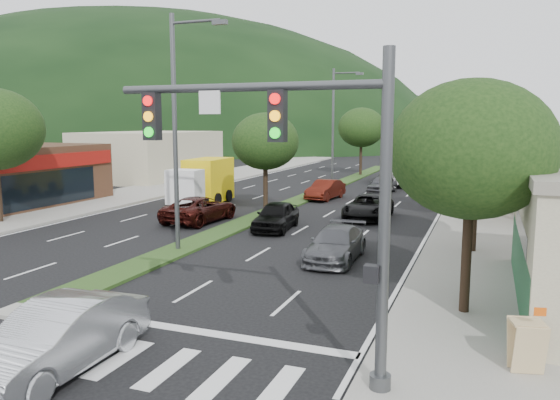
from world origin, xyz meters
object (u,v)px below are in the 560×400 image
at_px(tree_r_c, 481,137).
at_px(car_queue_e, 382,184).
at_px(tree_r_b, 478,135).
at_px(tree_r_a, 472,150).
at_px(suv_maroon, 200,209).
at_px(car_queue_b, 336,244).
at_px(car_queue_f, 413,173).
at_px(streetlight_near, 179,122).
at_px(car_queue_d, 368,207).
at_px(tree_r_e, 485,130).
at_px(tree_med_far, 361,127).
at_px(a_frame_sign, 527,341).
at_px(streetlight_mid, 335,122).
at_px(tree_med_near, 265,141).
at_px(sedan_silver, 58,338).
at_px(box_truck, 204,183).
at_px(tree_r_d, 483,127).
at_px(car_queue_c, 325,190).
at_px(motorhome, 406,165).
at_px(car_queue_a, 276,216).
at_px(traffic_signal, 308,168).

bearing_deg(tree_r_c, car_queue_e, 124.11).
bearing_deg(tree_r_b, tree_r_a, -90.00).
height_order(suv_maroon, car_queue_b, suv_maroon).
distance_m(tree_r_c, car_queue_f, 24.31).
height_order(streetlight_near, car_queue_d, streetlight_near).
relative_size(tree_r_e, suv_maroon, 1.29).
height_order(tree_med_far, streetlight_near, streetlight_near).
relative_size(tree_r_b, a_frame_sign, 4.49).
height_order(tree_r_b, a_frame_sign, tree_r_b).
bearing_deg(streetlight_mid, tree_med_near, -90.78).
bearing_deg(car_queue_b, sedan_silver, -106.06).
bearing_deg(tree_r_a, car_queue_d, 111.64).
relative_size(tree_r_e, a_frame_sign, 4.34).
bearing_deg(car_queue_f, car_queue_d, -87.22).
bearing_deg(streetlight_near, car_queue_d, 61.88).
distance_m(tree_r_a, box_truck, 24.31).
distance_m(tree_r_d, car_queue_c, 12.18).
bearing_deg(motorhome, streetlight_near, -95.97).
xyz_separation_m(car_queue_a, car_queue_d, (3.81, 5.00, -0.04)).
distance_m(tree_r_d, streetlight_mid, 12.18).
height_order(sedan_silver, suv_maroon, sedan_silver).
distance_m(tree_r_b, car_queue_c, 17.84).
bearing_deg(car_queue_f, tree_r_c, -72.81).
xyz_separation_m(box_truck, motorhome, (11.07, 17.22, 0.27)).
distance_m(tree_r_d, sedan_silver, 34.32).
xyz_separation_m(suv_maroon, box_truck, (-2.98, 5.91, 0.73)).
relative_size(traffic_signal, suv_maroon, 1.34).
height_order(tree_r_d, tree_med_far, tree_r_d).
distance_m(car_queue_d, a_frame_sign, 19.95).
xyz_separation_m(tree_med_near, car_queue_f, (5.46, 25.04, -3.84)).
bearing_deg(car_queue_f, car_queue_e, -92.15).
bearing_deg(car_queue_a, tree_r_c, 26.52).
xyz_separation_m(tree_med_near, car_queue_b, (6.83, -9.04, -3.76)).
bearing_deg(box_truck, tree_r_c, 175.22).
xyz_separation_m(streetlight_near, car_queue_d, (5.86, 10.96, -4.89)).
relative_size(tree_r_a, car_queue_d, 1.33).
bearing_deg(tree_r_e, car_queue_e, -128.25).
bearing_deg(a_frame_sign, tree_r_d, 79.30).
bearing_deg(traffic_signal, tree_r_e, 85.91).
relative_size(traffic_signal, motorhome, 0.82).
bearing_deg(car_queue_d, car_queue_e, 96.47).
height_order(traffic_signal, car_queue_b, traffic_signal).
xyz_separation_m(suv_maroon, car_queue_f, (8.04, 28.47, -0.13)).
bearing_deg(traffic_signal, motorhome, 95.11).
bearing_deg(car_queue_e, car_queue_c, -117.08).
xyz_separation_m(suv_maroon, car_queue_d, (8.64, 4.39, -0.03)).
relative_size(tree_r_d, streetlight_mid, 0.72).
xyz_separation_m(tree_med_near, box_truck, (-5.56, 2.48, -2.97)).
xyz_separation_m(car_queue_e, car_queue_f, (0.75, 12.29, -0.10)).
height_order(streetlight_near, streetlight_mid, same).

